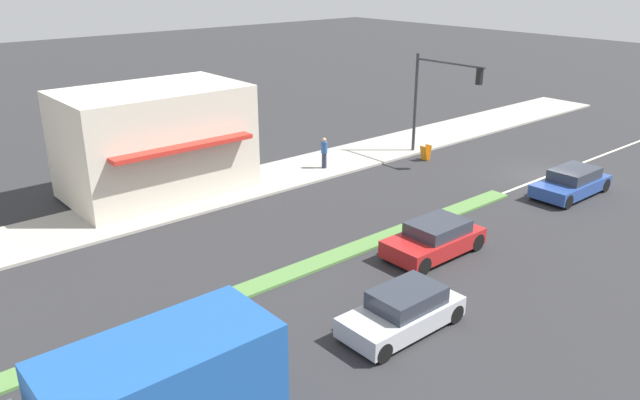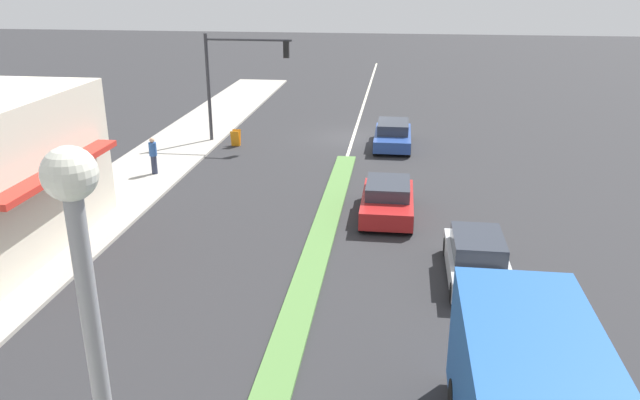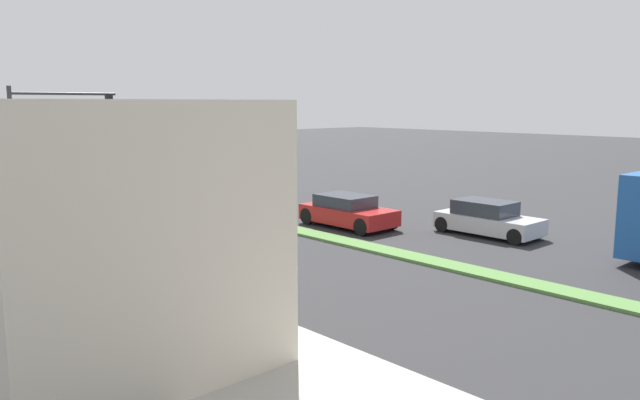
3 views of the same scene
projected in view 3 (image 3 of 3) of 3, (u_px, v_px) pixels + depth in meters
ground_plane at (446, 266)px, 19.39m from camera, size 160.00×160.00×0.00m
sidewalk_right at (207, 344)px, 12.99m from camera, size 4.00×73.00×0.12m
lane_marking_center at (161, 200)px, 32.46m from camera, size 0.16×60.00×0.01m
building_corner_store at (74, 221)px, 12.95m from camera, size 5.84×8.31×4.97m
traffic_signal_main at (48, 130)px, 26.46m from camera, size 4.59×0.34×5.60m
pedestrian at (52, 224)px, 20.93m from camera, size 0.34×0.34×1.66m
warning_aframe_sign at (61, 212)px, 26.58m from camera, size 0.45×0.53×0.84m
coupe_blue at (212, 188)px, 32.77m from camera, size 1.89×4.35×1.29m
sedan_silver at (488, 219)px, 23.89m from camera, size 1.76×3.96×1.32m
hatchback_red at (348, 211)px, 25.49m from camera, size 1.92×4.03×1.30m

